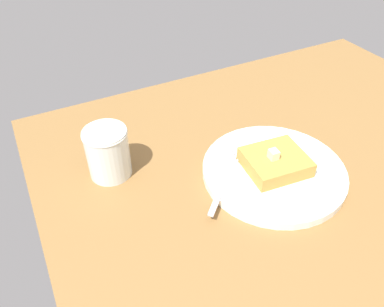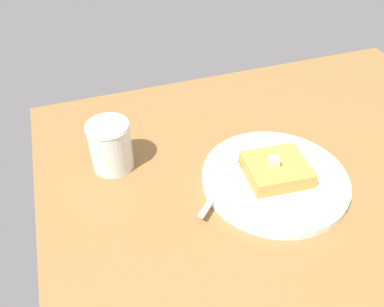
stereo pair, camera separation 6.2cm
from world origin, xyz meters
TOP-DOWN VIEW (x-y plane):
  - table_surface at (0.00, 0.00)cm, footprint 91.89×91.89cm
  - plate at (8.04, 7.43)cm, footprint 24.50×24.50cm
  - toast_slice_center at (8.04, 7.43)cm, footprint 9.90×10.88cm
  - butter_pat_primary at (7.88, 8.27)cm, footprint 1.68×1.53cm
  - fork at (9.83, 15.91)cm, footprint 12.09×12.56cm
  - syrup_jar at (21.38, 32.23)cm, footprint 7.44×7.44cm

SIDE VIEW (x-z plane):
  - table_surface at x=0.00cm, z-range 0.00..2.60cm
  - plate at x=8.04cm, z-range 2.72..4.25cm
  - fork at x=9.83cm, z-range 4.12..4.48cm
  - toast_slice_center at x=8.04cm, z-range 4.12..6.79cm
  - syrup_jar at x=21.38cm, z-range 2.19..11.10cm
  - butter_pat_primary at x=7.88cm, z-range 6.79..8.37cm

